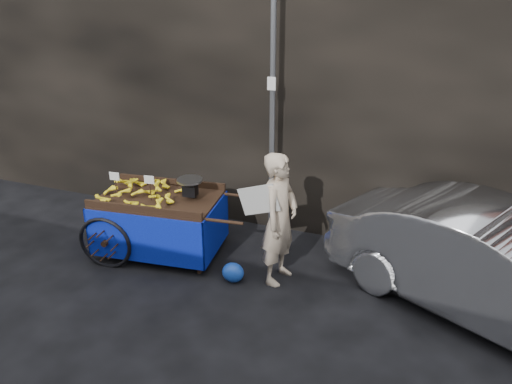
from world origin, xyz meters
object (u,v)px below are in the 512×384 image
at_px(banana_cart, 155,203).
at_px(vendor, 280,219).
at_px(plastic_bag, 233,272).
at_px(parked_car, 497,268).

xyz_separation_m(banana_cart, vendor, (1.89, -0.07, 0.11)).
distance_m(plastic_bag, parked_car, 3.22).
xyz_separation_m(banana_cart, plastic_bag, (1.35, -0.35, -0.65)).
xyz_separation_m(vendor, plastic_bag, (-0.54, -0.28, -0.76)).
bearing_deg(vendor, parked_car, -78.36).
bearing_deg(parked_car, vendor, 118.92).
bearing_deg(vendor, banana_cart, 96.35).
height_order(banana_cart, plastic_bag, banana_cart).
relative_size(banana_cart, vendor, 1.37).
relative_size(vendor, plastic_bag, 5.94).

